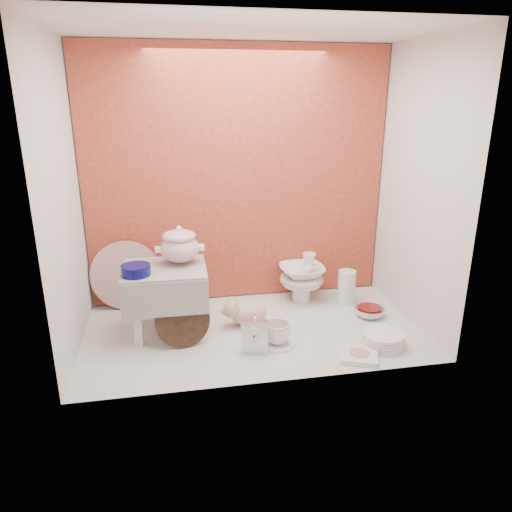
{
  "coord_description": "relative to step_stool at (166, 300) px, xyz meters",
  "views": [
    {
      "loc": [
        -0.41,
        -2.29,
        1.21
      ],
      "look_at": [
        0.02,
        0.02,
        0.42
      ],
      "focal_mm": 33.39,
      "sensor_mm": 36.0,
      "label": 1
    }
  ],
  "objects": [
    {
      "name": "cobalt_bowl",
      "position": [
        -0.14,
        -0.09,
        0.21
      ],
      "size": [
        0.19,
        0.19,
        0.05
      ],
      "primitive_type": "cylinder",
      "rotation": [
        0.0,
        0.0,
        0.41
      ],
      "color": "#090C49",
      "rests_on": "step_stool"
    },
    {
      "name": "porcelain_tower",
      "position": [
        0.82,
        0.27,
        -0.03
      ],
      "size": [
        0.34,
        0.34,
        0.31
      ],
      "primitive_type": null,
      "rotation": [
        0.0,
        0.0,
        0.32
      ],
      "color": "white",
      "rests_on": "ground"
    },
    {
      "name": "lattice_dish",
      "position": [
        0.91,
        -0.44,
        -0.17
      ],
      "size": [
        0.23,
        0.23,
        0.02
      ],
      "primitive_type": "cube",
      "rotation": [
        0.0,
        0.0,
        -0.38
      ],
      "color": "white",
      "rests_on": "ground"
    },
    {
      "name": "teacup_saucer",
      "position": [
        0.55,
        -0.25,
        -0.18
      ],
      "size": [
        0.2,
        0.2,
        0.01
      ],
      "primitive_type": "cylinder",
      "rotation": [
        0.0,
        0.0,
        0.12
      ],
      "color": "white",
      "rests_on": "ground"
    },
    {
      "name": "mantel_clock",
      "position": [
        0.42,
        -0.3,
        -0.09
      ],
      "size": [
        0.14,
        0.08,
        0.19
      ],
      "primitive_type": "cube",
      "rotation": [
        0.0,
        0.0,
        -0.28
      ],
      "color": "silver",
      "rests_on": "ground"
    },
    {
      "name": "floral_platter",
      "position": [
        -0.23,
        0.35,
        0.02
      ],
      "size": [
        0.42,
        0.07,
        0.42
      ],
      "primitive_type": null,
      "rotation": [
        0.0,
        0.0,
        -0.04
      ],
      "color": "silver",
      "rests_on": "ground"
    },
    {
      "name": "dinner_plate_stack",
      "position": [
        1.07,
        -0.36,
        -0.15
      ],
      "size": [
        0.28,
        0.28,
        0.07
      ],
      "primitive_type": "cylinder",
      "rotation": [
        0.0,
        0.0,
        0.27
      ],
      "color": "white",
      "rests_on": "ground"
    },
    {
      "name": "ground",
      "position": [
        0.45,
        -0.07,
        -0.18
      ],
      "size": [
        1.8,
        1.8,
        0.0
      ],
      "primitive_type": "plane",
      "color": "silver",
      "rests_on": "ground"
    },
    {
      "name": "blue_white_vase",
      "position": [
        -0.01,
        0.27,
        -0.08
      ],
      "size": [
        0.21,
        0.21,
        0.22
      ],
      "primitive_type": "imported",
      "rotation": [
        0.0,
        0.0,
        -0.02
      ],
      "color": "silver",
      "rests_on": "ground"
    },
    {
      "name": "lacquer_tray",
      "position": [
        0.08,
        -0.16,
        -0.05
      ],
      "size": [
        0.29,
        0.12,
        0.27
      ],
      "primitive_type": null,
      "rotation": [
        0.0,
        0.0,
        0.14
      ],
      "color": "black",
      "rests_on": "ground"
    },
    {
      "name": "soup_tureen",
      "position": [
        0.09,
        0.06,
        0.29
      ],
      "size": [
        0.26,
        0.26,
        0.21
      ],
      "primitive_type": null,
      "rotation": [
        0.0,
        0.0,
        0.06
      ],
      "color": "white",
      "rests_on": "step_stool"
    },
    {
      "name": "niche_shell",
      "position": [
        0.45,
        0.11,
        0.75
      ],
      "size": [
        1.86,
        1.03,
        1.53
      ],
      "color": "#C04730",
      "rests_on": "ground"
    },
    {
      "name": "crystal_bowl",
      "position": [
        1.15,
        -0.02,
        -0.16
      ],
      "size": [
        0.21,
        0.21,
        0.05
      ],
      "primitive_type": "imported",
      "rotation": [
        0.0,
        0.0,
        -0.29
      ],
      "color": "silver",
      "rests_on": "ground"
    },
    {
      "name": "plush_pig",
      "position": [
        0.44,
        -0.01,
        -0.11
      ],
      "size": [
        0.29,
        0.24,
        0.15
      ],
      "primitive_type": "ellipsoid",
      "rotation": [
        0.0,
        0.0,
        -0.31
      ],
      "color": "#C99F8E",
      "rests_on": "ground"
    },
    {
      "name": "clear_glass_vase",
      "position": [
        1.08,
        0.18,
        -0.08
      ],
      "size": [
        0.14,
        0.14,
        0.21
      ],
      "primitive_type": "cylinder",
      "rotation": [
        0.0,
        0.0,
        -0.42
      ],
      "color": "silver",
      "rests_on": "ground"
    },
    {
      "name": "gold_rim_teacup",
      "position": [
        0.55,
        -0.25,
        -0.12
      ],
      "size": [
        0.18,
        0.18,
        0.11
      ],
      "primitive_type": "imported",
      "rotation": [
        0.0,
        0.0,
        -0.41
      ],
      "color": "white",
      "rests_on": "teacup_saucer"
    },
    {
      "name": "step_stool",
      "position": [
        0.0,
        0.0,
        0.0
      ],
      "size": [
        0.43,
        0.37,
        0.37
      ],
      "primitive_type": null,
      "rotation": [
        0.0,
        0.0,
        -0.02
      ],
      "color": "silver",
      "rests_on": "ground"
    }
  ]
}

